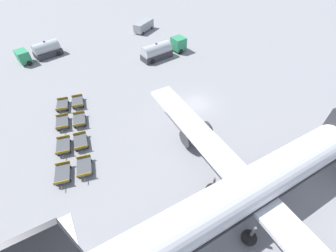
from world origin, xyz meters
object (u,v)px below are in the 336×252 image
fuel_tanker_secondary (42,51)px  baggage_dolly_row_near_col_a (62,105)px  baggage_dolly_row_near_col_b (62,122)px  baggage_dolly_row_mid_a_col_a (78,102)px  baggage_dolly_row_mid_a_col_c (81,142)px  baggage_dolly_row_near_col_c (63,146)px  baggage_dolly_row_mid_a_col_b (79,120)px  baggage_dolly_row_near_col_d (63,174)px  fuel_tanker_primary (162,50)px  airplane (259,183)px  service_van (144,26)px  baggage_dolly_row_mid_a_col_d (84,167)px

fuel_tanker_secondary → baggage_dolly_row_near_col_a: fuel_tanker_secondary is taller
baggage_dolly_row_near_col_b → baggage_dolly_row_mid_a_col_a: same height
fuel_tanker_secondary → baggage_dolly_row_mid_a_col_c: size_ratio=2.45×
baggage_dolly_row_near_col_c → baggage_dolly_row_mid_a_col_b: same height
baggage_dolly_row_near_col_d → fuel_tanker_primary: bearing=133.6°
fuel_tanker_primary → baggage_dolly_row_near_col_b: fuel_tanker_primary is taller
airplane → baggage_dolly_row_near_col_a: size_ratio=11.05×
service_van → baggage_dolly_row_mid_a_col_a: 28.71m
fuel_tanker_secondary → baggage_dolly_row_near_col_b: (21.55, 0.71, -0.74)m
airplane → fuel_tanker_secondary: 44.20m
baggage_dolly_row_mid_a_col_a → baggage_dolly_row_near_col_c: bearing=-21.1°
baggage_dolly_row_near_col_c → baggage_dolly_row_near_col_d: 4.14m
airplane → baggage_dolly_row_near_col_c: (-15.29, -15.65, -2.95)m
fuel_tanker_primary → baggage_dolly_row_mid_a_col_b: fuel_tanker_primary is taller
fuel_tanker_primary → baggage_dolly_row_near_col_b: bearing=-59.8°
baggage_dolly_row_near_col_d → baggage_dolly_row_mid_a_col_a: 12.60m
baggage_dolly_row_near_col_d → baggage_dolly_row_mid_a_col_a: bearing=163.0°
airplane → baggage_dolly_row_near_col_c: bearing=-134.3°
baggage_dolly_row_near_col_a → baggage_dolly_row_mid_a_col_d: same height
baggage_dolly_row_near_col_c → baggage_dolly_row_mid_a_col_b: bearing=146.1°
baggage_dolly_row_near_col_b → baggage_dolly_row_mid_a_col_b: size_ratio=1.00×
airplane → baggage_dolly_row_near_col_c: size_ratio=11.07×
fuel_tanker_primary → baggage_dolly_row_mid_a_col_c: 24.61m
baggage_dolly_row_near_col_a → fuel_tanker_primary: bearing=111.9°
baggage_dolly_row_mid_a_col_a → baggage_dolly_row_mid_a_col_d: same height
baggage_dolly_row_near_col_d → airplane: bearing=55.5°
baggage_dolly_row_near_col_b → baggage_dolly_row_mid_a_col_d: 8.63m
baggage_dolly_row_near_col_b → baggage_dolly_row_mid_a_col_a: bearing=143.9°
airplane → baggage_dolly_row_mid_a_col_b: bearing=-145.7°
service_van → baggage_dolly_row_mid_a_col_b: 32.20m
baggage_dolly_row_near_col_b → baggage_dolly_row_near_col_c: size_ratio=1.00×
fuel_tanker_primary → baggage_dolly_row_mid_a_col_d: (20.22, -18.82, -0.85)m
baggage_dolly_row_near_col_a → baggage_dolly_row_mid_a_col_b: bearing=20.6°
baggage_dolly_row_near_col_b → baggage_dolly_row_mid_a_col_c: size_ratio=1.00×
baggage_dolly_row_near_col_b → baggage_dolly_row_mid_a_col_b: 2.19m
airplane → fuel_tanker_primary: bearing=171.2°
baggage_dolly_row_mid_a_col_c → baggage_dolly_row_mid_a_col_a: bearing=172.5°
baggage_dolly_row_mid_a_col_a → baggage_dolly_row_mid_a_col_b: same height
baggage_dolly_row_near_col_d → baggage_dolly_row_mid_a_col_c: size_ratio=1.01×
service_van → baggage_dolly_row_mid_a_col_c: service_van is taller
airplane → baggage_dolly_row_mid_a_col_c: (-15.07, -13.65, -2.95)m
service_van → baggage_dolly_row_mid_a_col_a: (21.50, -19.01, -0.69)m
baggage_dolly_row_near_col_b → baggage_dolly_row_near_col_d: 8.51m
fuel_tanker_primary → baggage_dolly_row_mid_a_col_a: size_ratio=2.88×
baggage_dolly_row_near_col_b → baggage_dolly_row_mid_a_col_a: 4.46m
baggage_dolly_row_near_col_a → baggage_dolly_row_mid_a_col_b: (4.33, 1.63, 0.00)m
baggage_dolly_row_mid_a_col_b → airplane: bearing=34.3°
baggage_dolly_row_mid_a_col_c → baggage_dolly_row_mid_a_col_d: same height
fuel_tanker_secondary → baggage_dolly_row_near_col_c: bearing=0.6°
baggage_dolly_row_mid_a_col_b → baggage_dolly_row_mid_a_col_d: (8.05, -0.92, 0.00)m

